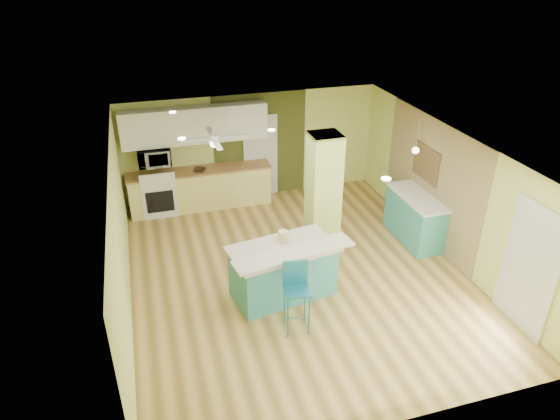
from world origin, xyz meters
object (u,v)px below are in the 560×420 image
(bar_stool, at_px, (296,285))
(peninsula, at_px, (284,270))
(canister, at_px, (283,236))
(fruit_bowl, at_px, (200,170))
(side_counter, at_px, (415,218))

(bar_stool, bearing_deg, peninsula, 93.76)
(peninsula, relative_size, canister, 11.10)
(peninsula, xyz_separation_m, fruit_bowl, (-0.88, 3.64, 0.47))
(peninsula, xyz_separation_m, bar_stool, (-0.06, -0.85, 0.29))
(fruit_bowl, bearing_deg, peninsula, -76.45)
(peninsula, height_order, side_counter, peninsula)
(bar_stool, distance_m, side_counter, 3.71)
(canister, bearing_deg, bar_stool, -96.07)
(bar_stool, relative_size, side_counter, 0.77)
(side_counter, distance_m, fruit_bowl, 4.79)
(fruit_bowl, distance_m, canister, 3.53)
(fruit_bowl, xyz_separation_m, canister, (0.94, -3.41, 0.07))
(fruit_bowl, bearing_deg, bar_stool, -79.62)
(fruit_bowl, bearing_deg, side_counter, -32.99)
(peninsula, bearing_deg, side_counter, 8.48)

